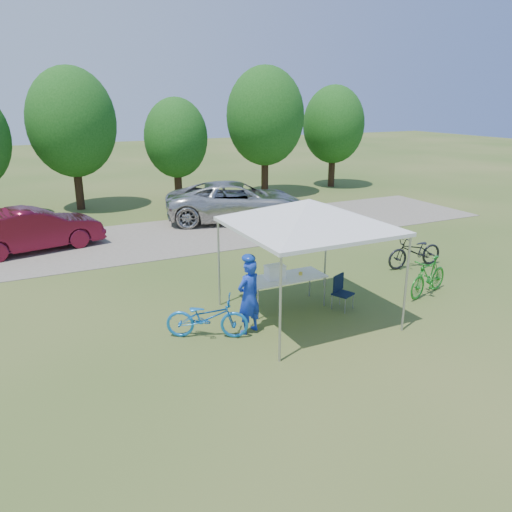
{
  "coord_description": "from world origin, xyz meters",
  "views": [
    {
      "loc": [
        -5.61,
        -8.87,
        4.78
      ],
      "look_at": [
        -0.28,
        2.0,
        0.93
      ],
      "focal_mm": 35.0,
      "sensor_mm": 36.0,
      "label": 1
    }
  ],
  "objects": [
    {
      "name": "canopy",
      "position": [
        0.0,
        0.0,
        2.65
      ],
      "size": [
        4.53,
        4.53,
        3.0
      ],
      "color": "#A5A5AA",
      "rests_on": "ground"
    },
    {
      "name": "ground",
      "position": [
        0.0,
        0.0,
        0.0
      ],
      "size": [
        100.0,
        100.0,
        0.0
      ],
      "primitive_type": "plane",
      "color": "#2D5119",
      "rests_on": "ground"
    },
    {
      "name": "folding_table",
      "position": [
        -0.14,
        0.7,
        0.73
      ],
      "size": [
        1.88,
        0.78,
        0.77
      ],
      "color": "white",
      "rests_on": "ground"
    },
    {
      "name": "treeline",
      "position": [
        -0.29,
        14.05,
        3.53
      ],
      "size": [
        24.89,
        4.28,
        6.3
      ],
      "color": "#382314",
      "rests_on": "ground"
    },
    {
      "name": "gravel_strip",
      "position": [
        0.0,
        8.0,
        0.01
      ],
      "size": [
        24.0,
        5.0,
        0.02
      ],
      "primitive_type": "cube",
      "color": "gray",
      "rests_on": "ground"
    },
    {
      "name": "minivan",
      "position": [
        2.39,
        9.17,
        0.8
      ],
      "size": [
        6.18,
        4.34,
        1.57
      ],
      "primitive_type": "imported",
      "rotation": [
        0.0,
        0.0,
        1.23
      ],
      "color": "#BCBBB7",
      "rests_on": "gravel_strip"
    },
    {
      "name": "bike_green",
      "position": [
        3.48,
        -0.2,
        0.49
      ],
      "size": [
        1.68,
        0.9,
        0.97
      ],
      "primitive_type": "imported",
      "rotation": [
        0.0,
        0.0,
        -1.28
      ],
      "color": "#1C8020",
      "rests_on": "ground"
    },
    {
      "name": "folding_chair",
      "position": [
        1.02,
        0.1,
        0.47
      ],
      "size": [
        0.54,
        0.56,
        0.8
      ],
      "rotation": [
        0.0,
        0.0,
        0.4
      ],
      "color": "black",
      "rests_on": "ground"
    },
    {
      "name": "bike_blue",
      "position": [
        -2.36,
        0.05,
        0.45
      ],
      "size": [
        1.79,
        1.32,
        0.9
      ],
      "primitive_type": "imported",
      "rotation": [
        0.0,
        0.0,
        1.09
      ],
      "color": "blue",
      "rests_on": "ground"
    },
    {
      "name": "cooler",
      "position": [
        -0.43,
        0.7,
        0.94
      ],
      "size": [
        0.45,
        0.31,
        0.32
      ],
      "color": "white",
      "rests_on": "folding_table"
    },
    {
      "name": "sedan",
      "position": [
        -5.2,
        8.31,
        0.72
      ],
      "size": [
        4.45,
        2.31,
        1.4
      ],
      "primitive_type": "imported",
      "rotation": [
        0.0,
        0.0,
        1.78
      ],
      "color": "#550E1E",
      "rests_on": "gravel_strip"
    },
    {
      "name": "ice_cream_cup",
      "position": [
        0.23,
        0.65,
        0.81
      ],
      "size": [
        0.09,
        0.09,
        0.07
      ],
      "primitive_type": "cylinder",
      "color": "yellow",
      "rests_on": "folding_table"
    },
    {
      "name": "bike_dark",
      "position": [
        4.72,
        1.6,
        0.49
      ],
      "size": [
        1.88,
        0.74,
        0.97
      ],
      "primitive_type": "imported",
      "rotation": [
        0.0,
        0.0,
        -1.62
      ],
      "color": "black",
      "rests_on": "ground"
    },
    {
      "name": "cyclist",
      "position": [
        -1.49,
        -0.11,
        0.81
      ],
      "size": [
        0.68,
        0.56,
        1.62
      ],
      "primitive_type": "imported",
      "rotation": [
        0.0,
        0.0,
        3.47
      ],
      "color": "#1736BD",
      "rests_on": "ground"
    }
  ]
}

